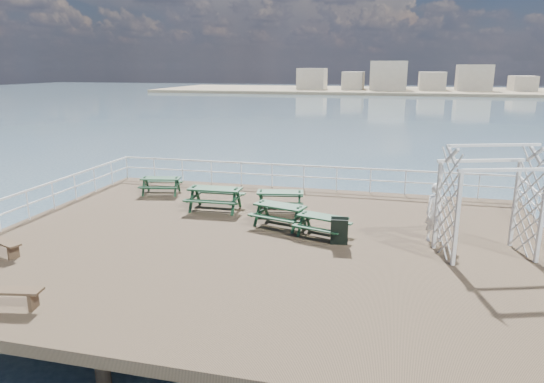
{
  "coord_description": "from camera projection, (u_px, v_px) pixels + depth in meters",
  "views": [
    {
      "loc": [
        3.7,
        -14.15,
        5.38
      ],
      "look_at": [
        -0.25,
        1.87,
        1.1
      ],
      "focal_mm": 32.0,
      "sensor_mm": 36.0,
      "label": 1
    }
  ],
  "objects": [
    {
      "name": "picnic_table_a",
      "position": [
        161.0,
        182.0,
        20.95
      ],
      "size": [
        1.89,
        1.64,
        0.81
      ],
      "rotation": [
        0.0,
        0.0,
        0.2
      ],
      "color": "#12331D",
      "rests_on": "ground"
    },
    {
      "name": "sea_backdrop",
      "position": [
        426.0,
        87.0,
        138.72
      ],
      "size": [
        300.0,
        300.0,
        9.2
      ],
      "color": "#3D5667",
      "rests_on": "ground"
    },
    {
      "name": "flat_bench_far",
      "position": [
        7.0,
        294.0,
        11.03
      ],
      "size": [
        1.66,
        0.67,
        0.46
      ],
      "rotation": [
        0.0,
        0.0,
        0.18
      ],
      "color": "brown",
      "rests_on": "ground"
    },
    {
      "name": "sandwich_board",
      "position": [
        339.0,
        232.0,
        14.94
      ],
      "size": [
        0.57,
        0.44,
        0.87
      ],
      "rotation": [
        0.0,
        0.0,
        0.09
      ],
      "color": "black",
      "rests_on": "ground"
    },
    {
      "name": "flat_bench_near",
      "position": [
        2.0,
        244.0,
        14.2
      ],
      "size": [
        1.54,
        0.85,
        0.43
      ],
      "rotation": [
        0.0,
        0.0,
        -0.34
      ],
      "color": "brown",
      "rests_on": "ground"
    },
    {
      "name": "person",
      "position": [
        436.0,
        213.0,
        15.18
      ],
      "size": [
        0.77,
        0.6,
        1.85
      ],
      "primitive_type": "imported",
      "rotation": [
        0.0,
        0.0,
        0.26
      ],
      "color": "white",
      "rests_on": "ground"
    },
    {
      "name": "picnic_table_b",
      "position": [
        215.0,
        194.0,
        18.57
      ],
      "size": [
        2.06,
        1.68,
        0.98
      ],
      "rotation": [
        0.0,
        0.0,
        0.03
      ],
      "color": "#12331D",
      "rests_on": "ground"
    },
    {
      "name": "picnic_table_c",
      "position": [
        280.0,
        197.0,
        18.47
      ],
      "size": [
        1.98,
        1.7,
        0.86
      ],
      "rotation": [
        0.0,
        0.0,
        0.17
      ],
      "color": "#12331D",
      "rests_on": "ground"
    },
    {
      "name": "trellis_arbor",
      "position": [
        488.0,
        207.0,
        13.88
      ],
      "size": [
        2.96,
        2.17,
        3.29
      ],
      "rotation": [
        0.0,
        0.0,
        0.32
      ],
      "color": "white",
      "rests_on": "ground"
    },
    {
      "name": "railing",
      "position": [
        281.0,
        193.0,
        17.71
      ],
      "size": [
        17.77,
        13.76,
        1.1
      ],
      "color": "white",
      "rests_on": "ground"
    },
    {
      "name": "picnic_table_d",
      "position": [
        280.0,
        210.0,
        16.7
      ],
      "size": [
        2.09,
        1.85,
        0.86
      ],
      "rotation": [
        0.0,
        0.0,
        -0.28
      ],
      "color": "#12331D",
      "rests_on": "ground"
    },
    {
      "name": "ground",
      "position": [
        266.0,
        244.0,
        15.54
      ],
      "size": [
        18.0,
        14.0,
        0.3
      ],
      "primitive_type": "cube",
      "color": "brown",
      "rests_on": "ground"
    },
    {
      "name": "picnic_table_e",
      "position": [
        323.0,
        222.0,
        15.68
      ],
      "size": [
        1.9,
        1.7,
        0.78
      ],
      "rotation": [
        0.0,
        0.0,
        -0.3
      ],
      "color": "#12331D",
      "rests_on": "ground"
    }
  ]
}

